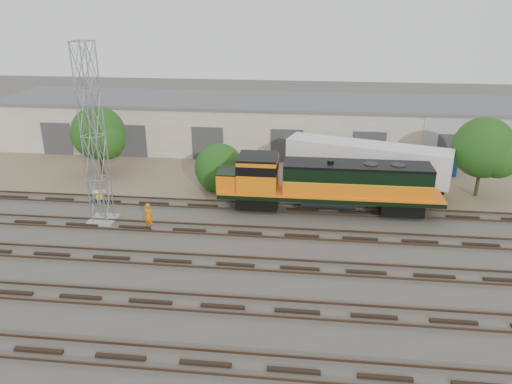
# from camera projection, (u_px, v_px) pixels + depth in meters

# --- Properties ---
(ground) EXTENTS (140.00, 140.00, 0.00)m
(ground) POSITION_uv_depth(u_px,v_px,m) (242.00, 243.00, 33.75)
(ground) COLOR #47423A
(ground) RESTS_ON ground
(dirt_strip) EXTENTS (80.00, 16.00, 0.02)m
(dirt_strip) POSITION_uv_depth(u_px,v_px,m) (264.00, 171.00, 47.61)
(dirt_strip) COLOR #726047
(dirt_strip) RESTS_ON ground
(tracks) EXTENTS (80.00, 20.40, 0.28)m
(tracks) POSITION_uv_depth(u_px,v_px,m) (235.00, 264.00, 30.95)
(tracks) COLOR black
(tracks) RESTS_ON ground
(warehouse) EXTENTS (58.40, 10.40, 5.30)m
(warehouse) POSITION_uv_depth(u_px,v_px,m) (272.00, 124.00, 54.01)
(warehouse) COLOR beige
(warehouse) RESTS_ON ground
(locomotive) EXTENTS (16.96, 2.98, 4.08)m
(locomotive) POSITION_uv_depth(u_px,v_px,m) (325.00, 183.00, 37.85)
(locomotive) COLOR black
(locomotive) RESTS_ON tracks
(signal_tower) EXTENTS (1.90, 1.90, 12.89)m
(signal_tower) POSITION_uv_depth(u_px,v_px,m) (94.00, 139.00, 34.85)
(signal_tower) COLOR gray
(signal_tower) RESTS_ON ground
(sign_post) EXTENTS (0.96, 0.35, 2.43)m
(sign_post) POSITION_uv_depth(u_px,v_px,m) (100.00, 199.00, 36.72)
(sign_post) COLOR gray
(sign_post) RESTS_ON ground
(worker) EXTENTS (0.80, 0.61, 1.96)m
(worker) POSITION_uv_depth(u_px,v_px,m) (149.00, 216.00, 35.58)
(worker) COLOR orange
(worker) RESTS_ON ground
(semi_trailer) EXTENTS (13.72, 6.53, 4.16)m
(semi_trailer) POSITION_uv_depth(u_px,v_px,m) (370.00, 162.00, 41.82)
(semi_trailer) COLOR white
(semi_trailer) RESTS_ON ground
(dumpster_blue) EXTENTS (1.84, 1.76, 1.50)m
(dumpster_blue) POSITION_uv_depth(u_px,v_px,m) (447.00, 167.00, 46.54)
(dumpster_blue) COLOR navy
(dumpster_blue) RESTS_ON ground
(dumpster_red) EXTENTS (1.70, 1.61, 1.40)m
(dumpster_red) POSITION_uv_depth(u_px,v_px,m) (500.00, 162.00, 47.88)
(dumpster_red) COLOR maroon
(dumpster_red) RESTS_ON ground
(tree_west) EXTENTS (5.14, 4.89, 6.40)m
(tree_west) POSITION_uv_depth(u_px,v_px,m) (100.00, 135.00, 45.34)
(tree_west) COLOR #382619
(tree_west) RESTS_ON ground
(tree_mid) EXTENTS (4.45, 4.24, 4.24)m
(tree_mid) POSITION_uv_depth(u_px,v_px,m) (222.00, 170.00, 42.55)
(tree_mid) COLOR #382619
(tree_mid) RESTS_ON ground
(tree_east) EXTENTS (5.18, 4.93, 6.66)m
(tree_east) POSITION_uv_depth(u_px,v_px,m) (487.00, 150.00, 40.07)
(tree_east) COLOR #382619
(tree_east) RESTS_ON ground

